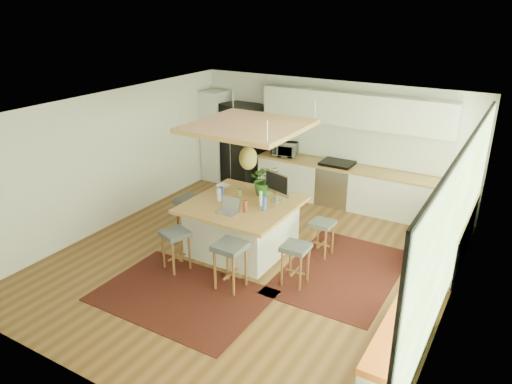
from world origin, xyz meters
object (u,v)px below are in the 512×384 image
Objects in this scene: stool_near_left at (176,250)px; laptop at (227,206)px; island_plant at (264,183)px; stool_right_front at (295,264)px; monitor at (277,188)px; stool_left_side at (191,219)px; fridge at (244,149)px; stool_near_right at (230,268)px; stool_right_back at (322,237)px; island at (242,226)px; microwave at (285,148)px.

laptop reaches higher than stool_near_left.
stool_near_left is 2.04m from island_plant.
monitor reaches higher than stool_right_front.
monitor is at bearing 15.09° from stool_left_side.
fridge is at bearing 116.04° from laptop.
island_plant is at bearing 102.24° from stool_near_right.
stool_right_front is 1.52m from laptop.
island_plant reaches higher than stool_near_right.
island_plant is at bearing 179.65° from stool_right_back.
stool_near_right reaches higher than stool_near_left.
monitor is at bearing 38.88° from island.
fridge is at bearing 129.26° from island_plant.
stool_near_right is at bearing -71.00° from monitor.
stool_right_back is (0.82, 1.74, 0.00)m from stool_near_right.
island is at bearing -39.81° from fridge.
stool_near_right is 1.79m from monitor.
stool_right_back is 2.56m from stool_left_side.
stool_near_left is at bearing -138.35° from stool_right_back.
laptop is (1.16, -0.44, 0.70)m from stool_left_side.
island is 1.47m from stool_right_front.
stool_near_right reaches higher than stool_right_front.
fridge is at bearing 101.68° from stool_left_side.
monitor reaches higher than island_plant.
stool_left_side is (-0.55, 1.12, 0.00)m from stool_near_left.
microwave is at bearing 108.62° from island_plant.
stool_near_right is at bearing -0.98° from stool_near_left.
monitor is (0.49, 0.89, 0.14)m from laptop.
island_plant reaches higher than microwave.
fridge is 3.04× the size of stool_right_back.
stool_right_back is at bearing 41.65° from stool_near_left.
microwave reaches higher than stool_right_front.
stool_right_front is at bearing -4.71° from laptop.
laptop is (0.60, 0.68, 0.70)m from stool_near_left.
microwave is (-0.65, 3.37, 0.07)m from laptop.
microwave is at bearing 80.18° from stool_left_side.
stool_near_left is (-0.60, -1.17, -0.11)m from island.
stool_left_side is 1.34× the size of island_plant.
island_plant reaches higher than stool_near_left.
monitor reaches higher than microwave.
monitor is at bearing 131.89° from stool_right_front.
stool_right_front is 1.84m from island_plant.
fridge is 2.56× the size of stool_near_right.
island is 2.35× the size of stool_near_right.
stool_right_front is at bearing -29.09° from fridge.
stool_near_left is at bearing -63.73° from stool_left_side.
stool_right_front is (1.95, 0.61, 0.00)m from stool_near_left.
microwave reaches higher than stool_left_side.
island is at bearing 2.29° from stool_left_side.
stool_near_left is 1.14m from laptop.
stool_right_front is at bearing 17.27° from stool_near_left.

